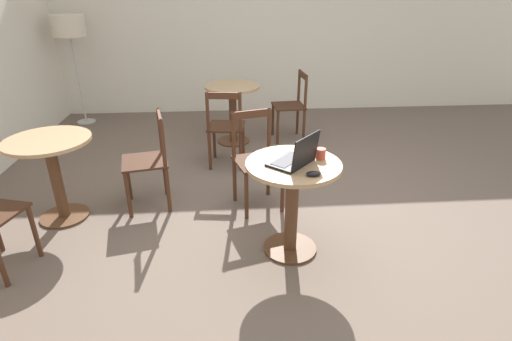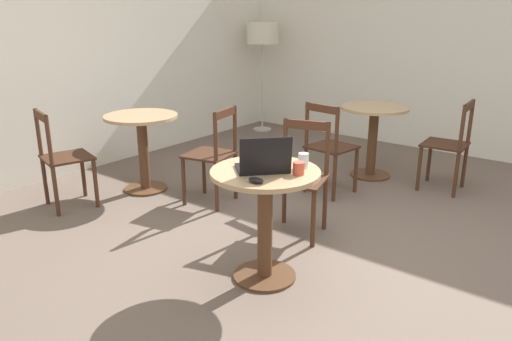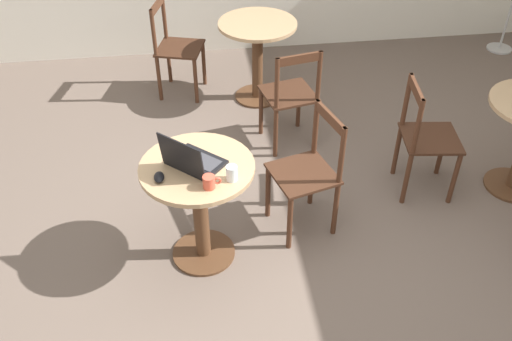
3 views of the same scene
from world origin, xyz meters
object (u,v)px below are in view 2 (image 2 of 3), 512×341
cafe_table_mid (373,127)px  laptop (263,164)px  chair_mid_left (329,148)px  chair_far_front (213,156)px  mouse (256,180)px  chair_far_left (62,159)px  chair_near_right (300,179)px  drinking_glass (303,160)px  cafe_table_near (265,203)px  floor_lamp (263,36)px  chair_mid_front (449,146)px  mug (299,168)px  cafe_table_far (142,137)px

cafe_table_mid → laptop: laptop is taller
chair_mid_left → chair_far_front: (-0.85, 0.70, 0.00)m
cafe_table_mid → mouse: size_ratio=7.50×
chair_far_left → laptop: (0.08, -2.16, 0.35)m
chair_far_front → laptop: size_ratio=2.19×
chair_near_right → drinking_glass: chair_near_right is taller
chair_near_right → mouse: (-0.95, -0.31, 0.32)m
cafe_table_near → chair_near_right: chair_near_right is taller
chair_near_right → floor_lamp: floor_lamp is taller
chair_mid_front → drinking_glass: size_ratio=9.41×
mug → floor_lamp: bearing=40.2°
floor_lamp → mug: 4.35m
laptop → mug: 0.22m
chair_mid_front → chair_far_front: same height
chair_mid_front → mug: chair_mid_front is taller
floor_lamp → laptop: floor_lamp is taller
chair_near_right → drinking_glass: size_ratio=9.41×
cafe_table_mid → chair_mid_front: bearing=-86.0°
chair_mid_left → mouse: 1.98m
chair_near_right → laptop: 0.86m
chair_mid_front → chair_far_left: 3.60m
cafe_table_mid → cafe_table_far: size_ratio=1.00×
cafe_table_far → drinking_glass: drinking_glass is taller
chair_far_front → floor_lamp: floor_lamp is taller
cafe_table_near → laptop: (-0.03, -0.00, 0.27)m
chair_far_left → mouse: (-0.12, -2.25, 0.32)m
cafe_table_far → drinking_glass: 2.17m
laptop → mouse: (-0.19, -0.09, -0.03)m
chair_mid_front → floor_lamp: 3.23m
chair_far_front → floor_lamp: (2.57, 1.41, 0.89)m
cafe_table_near → chair_far_left: 2.16m
chair_mid_front → chair_far_front: 2.27m
chair_mid_left → mug: size_ratio=8.32×
drinking_glass → cafe_table_mid: bearing=13.9°
floor_lamp → cafe_table_near: bearing=-142.5°
cafe_table_far → mug: bearing=-104.6°
chair_far_front → mug: 1.60m
chair_mid_front → laptop: bearing=171.3°
cafe_table_mid → cafe_table_far: (-1.76, 1.56, 0.00)m
chair_mid_left → chair_far_front: size_ratio=1.00×
cafe_table_near → mug: 0.34m
chair_mid_front → floor_lamp: floor_lamp is taller
chair_near_right → chair_mid_left: bearing=16.6°
cafe_table_near → mug: mug is taller
cafe_table_near → floor_lamp: 4.32m
cafe_table_near → floor_lamp: size_ratio=0.49×
laptop → mouse: laptop is taller
chair_mid_left → chair_far_front: same height
cafe_table_mid → drinking_glass: drinking_glass is taller
mug → drinking_glass: (0.13, 0.05, 0.01)m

